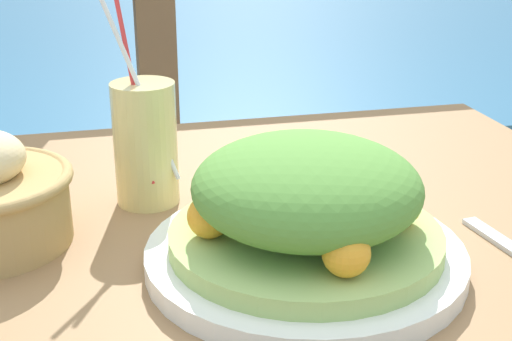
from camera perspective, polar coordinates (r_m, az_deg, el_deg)
name	(u,v)px	position (r m, az deg, el deg)	size (l,w,h in m)	color
patio_table	(229,322)	(0.79, -2.18, -12.02)	(0.96, 0.77, 0.70)	#997047
railing_fence	(157,65)	(1.36, -7.94, 8.37)	(2.80, 0.08, 0.96)	brown
sea_backdrop	(112,62)	(3.91, -11.46, 8.47)	(12.00, 4.00, 0.38)	teal
salad_plate	(306,214)	(0.65, 4.04, -3.51)	(0.30, 0.30, 0.12)	white
drink_glass	(145,143)	(0.79, -8.84, 2.20)	(0.08, 0.07, 0.25)	#DBCC7F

